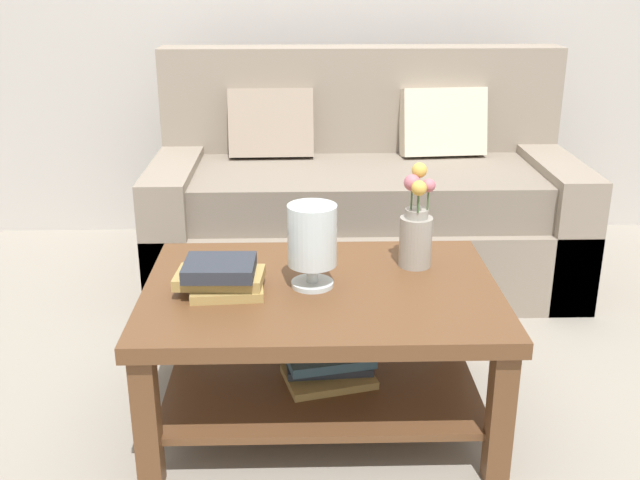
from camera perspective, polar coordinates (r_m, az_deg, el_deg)
ground_plane at (r=2.90m, az=1.75°, el=-9.59°), size 10.00×10.00×0.00m
couch at (r=3.60m, az=3.27°, el=2.83°), size 1.94×0.90×1.06m
coffee_table at (r=2.45m, az=0.13°, el=-6.45°), size 1.12×0.80×0.48m
book_stack_main at (r=2.34m, az=-7.44°, el=-2.78°), size 0.28×0.21×0.11m
glass_hurricane_vase at (r=2.33m, az=-0.59°, el=0.10°), size 0.15×0.15×0.27m
flower_pitcher at (r=2.52m, az=7.28°, el=0.85°), size 0.11×0.12×0.35m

